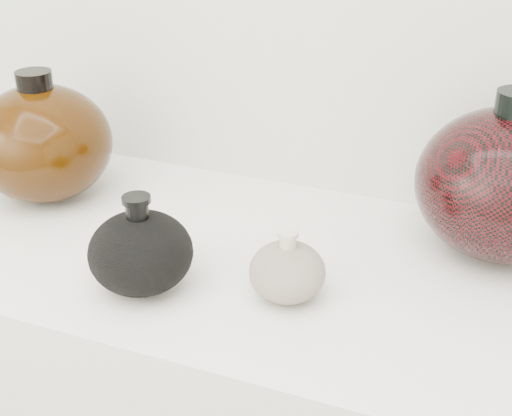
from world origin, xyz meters
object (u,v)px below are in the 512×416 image
at_px(left_round_pot, 43,142).
at_px(right_round_pot, 506,184).
at_px(black_gourd_vase, 141,252).
at_px(cream_gourd_vase, 287,271).

bearing_deg(left_round_pot, right_round_pot, 7.07).
height_order(black_gourd_vase, right_round_pot, right_round_pot).
height_order(left_round_pot, right_round_pot, right_round_pot).
bearing_deg(left_round_pot, cream_gourd_vase, -16.16).
height_order(cream_gourd_vase, right_round_pot, right_round_pot).
distance_m(left_round_pot, right_round_pot, 0.71).
bearing_deg(black_gourd_vase, left_round_pot, 146.91).
distance_m(black_gourd_vase, right_round_pot, 0.51).
bearing_deg(right_round_pot, left_round_pot, -172.93).
height_order(black_gourd_vase, left_round_pot, left_round_pot).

